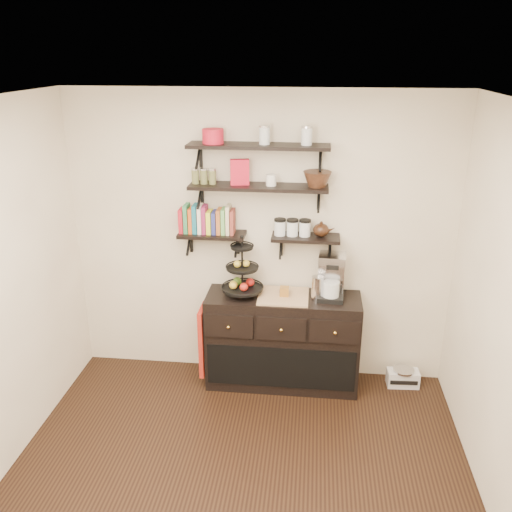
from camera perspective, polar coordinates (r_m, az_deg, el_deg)
The scene contains 21 objects.
floor at distance 4.21m, azimuth -2.34°, elevation -24.42°, with size 3.50×3.50×0.00m, color black.
ceiling at distance 2.97m, azimuth -3.13°, elevation 15.29°, with size 3.50×3.50×0.02m, color white.
back_wall at distance 4.97m, azimuth 0.41°, elevation 1.65°, with size 3.50×0.02×2.70m, color white.
shelf_top at distance 4.63m, azimuth 0.27°, elevation 11.47°, with size 1.20×0.27×0.23m.
shelf_mid at distance 4.70m, azimuth 0.26°, elevation 7.26°, with size 1.20×0.27×0.23m.
shelf_low_left at distance 4.89m, azimuth -4.63°, elevation 2.23°, with size 0.60×0.25×0.23m.
shelf_low_right at distance 4.81m, azimuth 5.25°, elevation 1.88°, with size 0.60×0.25×0.23m.
cookbooks at distance 4.86m, azimuth -5.29°, elevation 3.77°, with size 0.43×0.15×0.26m.
glass_canisters at distance 4.79m, azimuth 3.85°, elevation 2.91°, with size 0.32×0.10×0.13m.
sideboard at distance 5.11m, azimuth 2.81°, elevation -8.86°, with size 1.40×0.50×0.92m.
fruit_stand at distance 4.87m, azimuth -1.41°, elevation -2.08°, with size 0.37×0.37×0.55m.
candle at distance 4.88m, azimuth 3.00°, elevation -3.73°, with size 0.08×0.08×0.08m, color #905D21.
coffee_maker at distance 4.85m, azimuth 7.93°, elevation -2.20°, with size 0.25×0.24×0.43m.
thermal_carafe at distance 4.84m, azimuth 6.50°, elevation -3.39°, with size 0.11×0.11×0.22m, color silver.
apron at distance 5.11m, azimuth -5.56°, elevation -8.75°, with size 0.04×0.28×0.66m, color #A01C11.
radio at distance 5.43m, azimuth 15.20°, elevation -12.23°, with size 0.30×0.21×0.18m.
recipe_box at distance 4.68m, azimuth -1.73°, elevation 8.82°, with size 0.16×0.06×0.22m, color red.
walnut_bowl at distance 4.65m, azimuth 6.46°, elevation 8.04°, with size 0.24×0.24×0.13m, color black, non-canonical shape.
ramekins at distance 4.67m, azimuth 1.61°, elevation 8.00°, with size 0.09×0.09×0.10m, color white.
teapot at distance 4.78m, azimuth 6.86°, elevation 2.85°, with size 0.19×0.14×0.14m, color black, non-canonical shape.
red_pot at distance 4.67m, azimuth -4.55°, elevation 12.47°, with size 0.18×0.18×0.12m, color red.
Camera 1 is at (0.48, -2.92, 2.99)m, focal length 38.00 mm.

